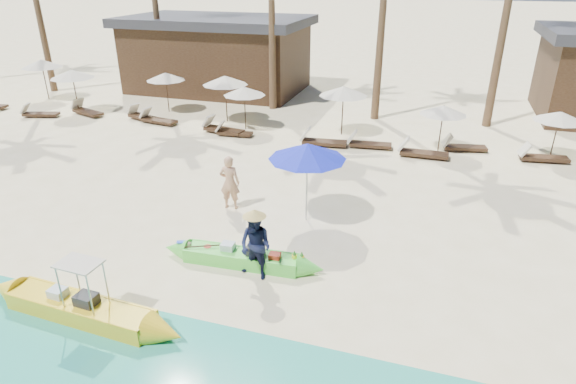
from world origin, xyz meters
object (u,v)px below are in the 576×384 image
(green_canoe, at_px, (242,257))
(yellow_canoe, at_px, (81,308))
(blue_umbrella, at_px, (307,151))
(tourist, at_px, (230,182))

(green_canoe, distance_m, yellow_canoe, 3.88)
(green_canoe, xyz_separation_m, blue_umbrella, (0.91, 2.83, 1.97))
(green_canoe, distance_m, blue_umbrella, 3.57)
(blue_umbrella, bearing_deg, tourist, 179.14)
(green_canoe, bearing_deg, blue_umbrella, 68.84)
(tourist, distance_m, blue_umbrella, 2.80)
(yellow_canoe, height_order, blue_umbrella, blue_umbrella)
(tourist, relative_size, blue_umbrella, 0.72)
(green_canoe, xyz_separation_m, tourist, (-1.56, 2.86, 0.66))
(green_canoe, xyz_separation_m, yellow_canoe, (-2.50, -2.96, 0.03))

